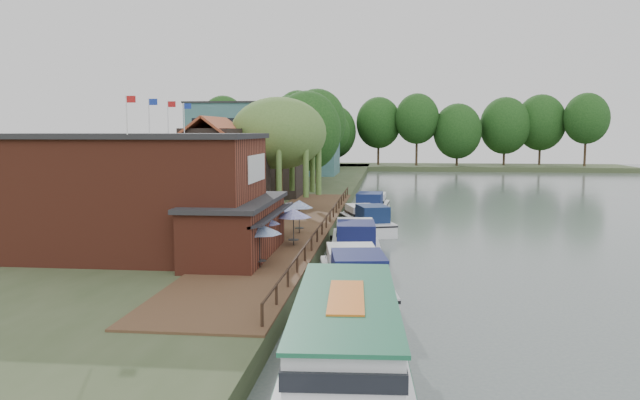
{
  "coord_description": "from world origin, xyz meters",
  "views": [
    {
      "loc": [
        -0.64,
        -36.3,
        8.39
      ],
      "look_at": [
        -6.0,
        12.0,
        3.0
      ],
      "focal_mm": 35.0,
      "sensor_mm": 36.0,
      "label": 1
    }
  ],
  "objects_px": {
    "willow": "(279,155)",
    "cruiser_0": "(355,272)",
    "umbrella_2": "(294,227)",
    "umbrella_0": "(260,246)",
    "umbrella_4": "(299,217)",
    "cottage_a": "(215,169)",
    "umbrella_3": "(279,220)",
    "cottage_b": "(213,163)",
    "cruiser_1": "(355,238)",
    "cruiser_3": "(372,204)",
    "tour_boat": "(346,349)",
    "swan": "(318,320)",
    "hotel_block": "(265,138)",
    "cruiser_2": "(366,217)",
    "cottage_c": "(270,159)",
    "umbrella_1": "(262,234)",
    "pub": "(161,195)"
  },
  "relations": [
    {
      "from": "cottage_c",
      "to": "swan",
      "type": "relative_size",
      "value": 19.32
    },
    {
      "from": "willow",
      "to": "cruiser_0",
      "type": "xyz_separation_m",
      "value": [
        8.2,
        -24.5,
        -4.88
      ]
    },
    {
      "from": "cruiser_3",
      "to": "cottage_c",
      "type": "bearing_deg",
      "value": 148.93
    },
    {
      "from": "cottage_c",
      "to": "umbrella_1",
      "type": "xyz_separation_m",
      "value": [
        5.89,
        -33.44,
        -2.96
      ]
    },
    {
      "from": "umbrella_4",
      "to": "swan",
      "type": "xyz_separation_m",
      "value": [
        3.38,
        -17.67,
        -2.07
      ]
    },
    {
      "from": "cruiser_0",
      "to": "swan",
      "type": "relative_size",
      "value": 24.58
    },
    {
      "from": "umbrella_0",
      "to": "cruiser_0",
      "type": "xyz_separation_m",
      "value": [
        5.17,
        -1.53,
        -0.96
      ]
    },
    {
      "from": "umbrella_2",
      "to": "cruiser_0",
      "type": "distance_m",
      "value": 9.25
    },
    {
      "from": "cruiser_1",
      "to": "tour_boat",
      "type": "relative_size",
      "value": 0.75
    },
    {
      "from": "cottage_c",
      "to": "cruiser_2",
      "type": "xyz_separation_m",
      "value": [
        11.52,
        -17.16,
        -4.06
      ]
    },
    {
      "from": "umbrella_2",
      "to": "cruiser_3",
      "type": "distance_m",
      "value": 22.77
    },
    {
      "from": "cottage_a",
      "to": "hotel_block",
      "type": "bearing_deg",
      "value": 97.13
    },
    {
      "from": "swan",
      "to": "cruiser_3",
      "type": "bearing_deg",
      "value": 87.89
    },
    {
      "from": "umbrella_3",
      "to": "cruiser_0",
      "type": "xyz_separation_m",
      "value": [
        5.87,
        -11.31,
        -0.96
      ]
    },
    {
      "from": "cottage_b",
      "to": "cruiser_1",
      "type": "distance_m",
      "value": 24.82
    },
    {
      "from": "cottage_c",
      "to": "willow",
      "type": "relative_size",
      "value": 0.82
    },
    {
      "from": "cruiser_1",
      "to": "hotel_block",
      "type": "bearing_deg",
      "value": 102.43
    },
    {
      "from": "cottage_c",
      "to": "cruiser_2",
      "type": "height_order",
      "value": "cottage_c"
    },
    {
      "from": "pub",
      "to": "cruiser_2",
      "type": "relative_size",
      "value": 2.04
    },
    {
      "from": "cottage_b",
      "to": "cruiser_1",
      "type": "height_order",
      "value": "cottage_b"
    },
    {
      "from": "cruiser_2",
      "to": "swan",
      "type": "xyz_separation_m",
      "value": [
        -1.13,
        -26.04,
        -0.97
      ]
    },
    {
      "from": "umbrella_4",
      "to": "cruiser_3",
      "type": "xyz_separation_m",
      "value": [
        4.68,
        17.47,
        -1.02
      ]
    },
    {
      "from": "cottage_c",
      "to": "umbrella_2",
      "type": "distance_m",
      "value": 31.42
    },
    {
      "from": "umbrella_2",
      "to": "cruiser_0",
      "type": "height_order",
      "value": "umbrella_2"
    },
    {
      "from": "cruiser_3",
      "to": "cruiser_0",
      "type": "bearing_deg",
      "value": -86.42
    },
    {
      "from": "umbrella_4",
      "to": "cruiser_1",
      "type": "relative_size",
      "value": 0.22
    },
    {
      "from": "cottage_c",
      "to": "willow",
      "type": "bearing_deg",
      "value": -75.96
    },
    {
      "from": "cruiser_0",
      "to": "cruiser_2",
      "type": "height_order",
      "value": "cruiser_0"
    },
    {
      "from": "hotel_block",
      "to": "umbrella_0",
      "type": "bearing_deg",
      "value": -78.89
    },
    {
      "from": "cottage_b",
      "to": "cruiser_3",
      "type": "bearing_deg",
      "value": 3.4
    },
    {
      "from": "cruiser_3",
      "to": "tour_boat",
      "type": "distance_m",
      "value": 42.22
    },
    {
      "from": "cottage_b",
      "to": "cruiser_0",
      "type": "height_order",
      "value": "cottage_b"
    },
    {
      "from": "willow",
      "to": "umbrella_4",
      "type": "bearing_deg",
      "value": -73.09
    },
    {
      "from": "cruiser_1",
      "to": "umbrella_2",
      "type": "bearing_deg",
      "value": -154.6
    },
    {
      "from": "cottage_a",
      "to": "cruiser_1",
      "type": "distance_m",
      "value": 15.79
    },
    {
      "from": "cruiser_1",
      "to": "tour_boat",
      "type": "height_order",
      "value": "tour_boat"
    },
    {
      "from": "umbrella_4",
      "to": "cruiser_1",
      "type": "xyz_separation_m",
      "value": [
        4.17,
        -2.71,
        -0.98
      ]
    },
    {
      "from": "cottage_b",
      "to": "umbrella_0",
      "type": "relative_size",
      "value": 3.97
    },
    {
      "from": "cottage_b",
      "to": "tour_boat",
      "type": "relative_size",
      "value": 0.68
    },
    {
      "from": "cruiser_0",
      "to": "pub",
      "type": "bearing_deg",
      "value": 150.76
    },
    {
      "from": "hotel_block",
      "to": "umbrella_4",
      "type": "distance_m",
      "value": 64.49
    },
    {
      "from": "umbrella_1",
      "to": "umbrella_2",
      "type": "distance_m",
      "value": 3.37
    },
    {
      "from": "pub",
      "to": "cottage_a",
      "type": "bearing_deg",
      "value": 93.81
    },
    {
      "from": "umbrella_0",
      "to": "umbrella_1",
      "type": "height_order",
      "value": "same"
    },
    {
      "from": "umbrella_1",
      "to": "swan",
      "type": "bearing_deg",
      "value": -65.26
    },
    {
      "from": "willow",
      "to": "cruiser_0",
      "type": "bearing_deg",
      "value": -71.5
    },
    {
      "from": "cottage_a",
      "to": "umbrella_3",
      "type": "distance_m",
      "value": 11.07
    },
    {
      "from": "cottage_a",
      "to": "cottage_b",
      "type": "height_order",
      "value": "same"
    },
    {
      "from": "pub",
      "to": "umbrella_4",
      "type": "xyz_separation_m",
      "value": [
        7.01,
        8.46,
        -2.36
      ]
    },
    {
      "from": "umbrella_3",
      "to": "cruiser_2",
      "type": "distance_m",
      "value": 11.59
    }
  ]
}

